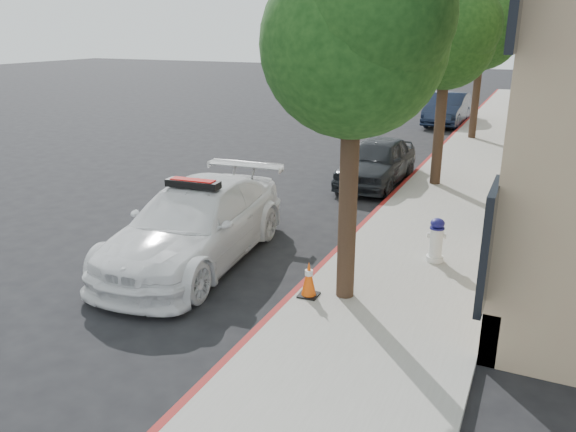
% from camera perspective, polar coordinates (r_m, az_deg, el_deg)
% --- Properties ---
extents(ground, '(120.00, 120.00, 0.00)m').
position_cam_1_polar(ground, '(12.53, -3.80, -2.41)').
color(ground, black).
rests_on(ground, ground).
extents(sidewalk, '(3.20, 50.00, 0.15)m').
position_cam_1_polar(sidewalk, '(20.83, 18.61, 5.39)').
color(sidewalk, gray).
rests_on(sidewalk, ground).
extents(curb_strip, '(0.12, 50.00, 0.15)m').
position_cam_1_polar(curb_strip, '(21.04, 14.44, 5.90)').
color(curb_strip, maroon).
rests_on(curb_strip, ground).
extents(tree_near, '(2.92, 2.82, 5.62)m').
position_cam_1_polar(tree_near, '(8.68, 6.85, 17.10)').
color(tree_near, black).
rests_on(tree_near, sidewalk).
extents(tree_mid, '(2.77, 2.64, 5.43)m').
position_cam_1_polar(tree_mid, '(16.48, 15.94, 16.79)').
color(tree_mid, black).
rests_on(tree_mid, sidewalk).
extents(tree_far, '(3.10, 3.00, 5.81)m').
position_cam_1_polar(tree_far, '(24.40, 19.24, 17.38)').
color(tree_far, black).
rests_on(tree_far, sidewalk).
extents(police_car, '(2.61, 5.48, 1.69)m').
position_cam_1_polar(police_car, '(11.31, -9.40, -0.81)').
color(police_car, white).
rests_on(police_car, ground).
extents(parked_car_mid, '(1.70, 4.12, 1.40)m').
position_cam_1_polar(parked_car_mid, '(17.04, 9.03, 5.52)').
color(parked_car_mid, '#202328').
rests_on(parked_car_mid, ground).
extents(parked_car_far, '(1.68, 4.59, 1.50)m').
position_cam_1_polar(parked_car_far, '(28.80, 15.90, 10.43)').
color(parked_car_far, '#141D34').
rests_on(parked_car_far, ground).
extents(fire_hydrant, '(0.37, 0.34, 0.87)m').
position_cam_1_polar(fire_hydrant, '(11.23, 14.81, -2.41)').
color(fire_hydrant, white).
rests_on(fire_hydrant, sidewalk).
extents(traffic_cone, '(0.34, 0.34, 0.63)m').
position_cam_1_polar(traffic_cone, '(9.52, 2.13, -6.41)').
color(traffic_cone, black).
rests_on(traffic_cone, sidewalk).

